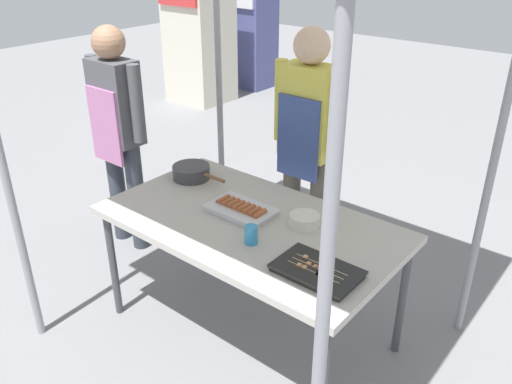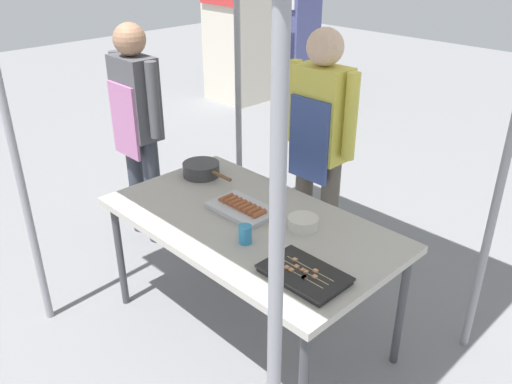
{
  "view_description": "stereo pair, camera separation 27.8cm",
  "coord_description": "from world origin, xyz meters",
  "px_view_note": "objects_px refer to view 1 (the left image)",
  "views": [
    {
      "loc": [
        1.57,
        -1.88,
        2.15
      ],
      "look_at": [
        0.0,
        0.05,
        0.9
      ],
      "focal_mm": 37.09,
      "sensor_mm": 36.0,
      "label": 1
    },
    {
      "loc": [
        1.78,
        -1.69,
        2.15
      ],
      "look_at": [
        0.0,
        0.05,
        0.9
      ],
      "focal_mm": 37.09,
      "sensor_mm": 36.0,
      "label": 2
    }
  ],
  "objects_px": {
    "vendor_woman": "(307,134)",
    "tray_meat_skewers": "(317,271)",
    "drink_cup_near_edge": "(251,235)",
    "cooking_wok": "(192,172)",
    "customer_nearby": "(118,123)",
    "condiment_bowl": "(305,220)",
    "neighbor_stall_right": "(248,28)",
    "stall_table": "(250,229)",
    "neighbor_stall_left": "(199,32)",
    "tray_grilled_sausages": "(241,209)"
  },
  "relations": [
    {
      "from": "neighbor_stall_right",
      "to": "cooking_wok",
      "type": "bearing_deg",
      "value": -53.97
    },
    {
      "from": "tray_meat_skewers",
      "to": "vendor_woman",
      "type": "distance_m",
      "value": 1.22
    },
    {
      "from": "stall_table",
      "to": "vendor_woman",
      "type": "distance_m",
      "value": 0.85
    },
    {
      "from": "neighbor_stall_left",
      "to": "neighbor_stall_right",
      "type": "distance_m",
      "value": 0.99
    },
    {
      "from": "tray_meat_skewers",
      "to": "neighbor_stall_left",
      "type": "bearing_deg",
      "value": 140.42
    },
    {
      "from": "vendor_woman",
      "to": "neighbor_stall_right",
      "type": "height_order",
      "value": "neighbor_stall_right"
    },
    {
      "from": "cooking_wok",
      "to": "drink_cup_near_edge",
      "type": "bearing_deg",
      "value": -24.35
    },
    {
      "from": "tray_meat_skewers",
      "to": "neighbor_stall_left",
      "type": "distance_m",
      "value": 5.31
    },
    {
      "from": "condiment_bowl",
      "to": "neighbor_stall_left",
      "type": "relative_size",
      "value": 0.09
    },
    {
      "from": "neighbor_stall_right",
      "to": "vendor_woman",
      "type": "bearing_deg",
      "value": -45.38
    },
    {
      "from": "customer_nearby",
      "to": "neighbor_stall_left",
      "type": "distance_m",
      "value": 3.72
    },
    {
      "from": "tray_grilled_sausages",
      "to": "condiment_bowl",
      "type": "bearing_deg",
      "value": 17.7
    },
    {
      "from": "drink_cup_near_edge",
      "to": "stall_table",
      "type": "bearing_deg",
      "value": 131.17
    },
    {
      "from": "tray_meat_skewers",
      "to": "vendor_woman",
      "type": "relative_size",
      "value": 0.23
    },
    {
      "from": "tray_grilled_sausages",
      "to": "tray_meat_skewers",
      "type": "relative_size",
      "value": 0.96
    },
    {
      "from": "cooking_wok",
      "to": "drink_cup_near_edge",
      "type": "xyz_separation_m",
      "value": [
        0.77,
        -0.35,
        0.0
      ]
    },
    {
      "from": "stall_table",
      "to": "condiment_bowl",
      "type": "relative_size",
      "value": 9.94
    },
    {
      "from": "tray_meat_skewers",
      "to": "condiment_bowl",
      "type": "bearing_deg",
      "value": 131.82
    },
    {
      "from": "vendor_woman",
      "to": "customer_nearby",
      "type": "distance_m",
      "value": 1.31
    },
    {
      "from": "cooking_wok",
      "to": "stall_table",
      "type": "bearing_deg",
      "value": -16.02
    },
    {
      "from": "stall_table",
      "to": "customer_nearby",
      "type": "relative_size",
      "value": 1.0
    },
    {
      "from": "tray_grilled_sausages",
      "to": "tray_meat_skewers",
      "type": "distance_m",
      "value": 0.67
    },
    {
      "from": "stall_table",
      "to": "condiment_bowl",
      "type": "distance_m",
      "value": 0.3
    },
    {
      "from": "cooking_wok",
      "to": "customer_nearby",
      "type": "xyz_separation_m",
      "value": [
        -0.73,
        0.02,
        0.15
      ]
    },
    {
      "from": "drink_cup_near_edge",
      "to": "tray_grilled_sausages",
      "type": "bearing_deg",
      "value": 139.76
    },
    {
      "from": "tray_meat_skewers",
      "to": "drink_cup_near_edge",
      "type": "xyz_separation_m",
      "value": [
        -0.4,
        0.01,
        0.03
      ]
    },
    {
      "from": "stall_table",
      "to": "drink_cup_near_edge",
      "type": "bearing_deg",
      "value": -48.83
    },
    {
      "from": "tray_grilled_sausages",
      "to": "neighbor_stall_right",
      "type": "relative_size",
      "value": 0.22
    },
    {
      "from": "cooking_wok",
      "to": "neighbor_stall_right",
      "type": "distance_m",
      "value": 4.95
    },
    {
      "from": "tray_grilled_sausages",
      "to": "tray_meat_skewers",
      "type": "bearing_deg",
      "value": -18.81
    },
    {
      "from": "tray_grilled_sausages",
      "to": "drink_cup_near_edge",
      "type": "xyz_separation_m",
      "value": [
        0.24,
        -0.2,
        0.03
      ]
    },
    {
      "from": "tray_meat_skewers",
      "to": "customer_nearby",
      "type": "height_order",
      "value": "customer_nearby"
    },
    {
      "from": "neighbor_stall_left",
      "to": "tray_meat_skewers",
      "type": "bearing_deg",
      "value": -39.58
    },
    {
      "from": "tray_meat_skewers",
      "to": "cooking_wok",
      "type": "distance_m",
      "value": 1.22
    },
    {
      "from": "cooking_wok",
      "to": "neighbor_stall_left",
      "type": "relative_size",
      "value": 0.21
    },
    {
      "from": "vendor_woman",
      "to": "tray_meat_skewers",
      "type": "bearing_deg",
      "value": 126.75
    },
    {
      "from": "customer_nearby",
      "to": "neighbor_stall_right",
      "type": "relative_size",
      "value": 0.96
    },
    {
      "from": "tray_grilled_sausages",
      "to": "cooking_wok",
      "type": "xyz_separation_m",
      "value": [
        -0.53,
        0.14,
        0.02
      ]
    },
    {
      "from": "tray_grilled_sausages",
      "to": "neighbor_stall_left",
      "type": "xyz_separation_m",
      "value": [
        -3.45,
        3.16,
        0.14
      ]
    },
    {
      "from": "drink_cup_near_edge",
      "to": "neighbor_stall_left",
      "type": "height_order",
      "value": "neighbor_stall_left"
    },
    {
      "from": "stall_table",
      "to": "tray_meat_skewers",
      "type": "distance_m",
      "value": 0.58
    },
    {
      "from": "condiment_bowl",
      "to": "customer_nearby",
      "type": "relative_size",
      "value": 0.1
    },
    {
      "from": "condiment_bowl",
      "to": "cooking_wok",
      "type": "bearing_deg",
      "value": 177.82
    },
    {
      "from": "tray_grilled_sausages",
      "to": "cooking_wok",
      "type": "bearing_deg",
      "value": 164.79
    },
    {
      "from": "tray_grilled_sausages",
      "to": "drink_cup_near_edge",
      "type": "bearing_deg",
      "value": -40.24
    },
    {
      "from": "cooking_wok",
      "to": "customer_nearby",
      "type": "relative_size",
      "value": 0.24
    },
    {
      "from": "cooking_wok",
      "to": "drink_cup_near_edge",
      "type": "relative_size",
      "value": 4.1
    },
    {
      "from": "condiment_bowl",
      "to": "vendor_woman",
      "type": "height_order",
      "value": "vendor_woman"
    },
    {
      "from": "condiment_bowl",
      "to": "drink_cup_near_edge",
      "type": "bearing_deg",
      "value": -108.17
    },
    {
      "from": "tray_grilled_sausages",
      "to": "vendor_woman",
      "type": "xyz_separation_m",
      "value": [
        -0.08,
        0.75,
        0.2
      ]
    }
  ]
}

